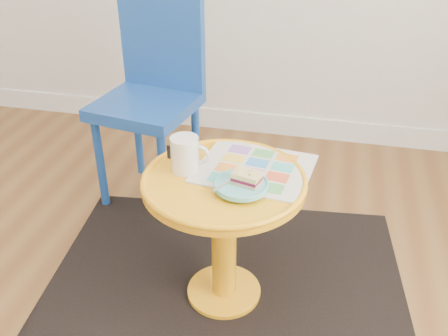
% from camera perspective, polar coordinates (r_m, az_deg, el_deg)
% --- Properties ---
extents(rug, '(1.41, 1.23, 0.01)m').
position_cam_1_polar(rug, '(1.86, 0.00, -14.06)').
color(rug, black).
rests_on(rug, ground).
extents(side_table, '(0.52, 0.52, 0.49)m').
position_cam_1_polar(side_table, '(1.64, 0.00, -5.37)').
color(side_table, '#F5A314').
rests_on(side_table, ground).
extents(chair, '(0.45, 0.45, 0.89)m').
position_cam_1_polar(chair, '(2.21, -8.15, 9.06)').
color(chair, '#17459B').
rests_on(chair, ground).
extents(newspaper, '(0.39, 0.34, 0.01)m').
position_cam_1_polar(newspaper, '(1.61, 3.53, -0.05)').
color(newspaper, silver).
rests_on(newspaper, side_table).
extents(mug, '(0.13, 0.09, 0.12)m').
position_cam_1_polar(mug, '(1.58, -4.41, 1.68)').
color(mug, white).
rests_on(mug, side_table).
extents(plate, '(0.17, 0.17, 0.02)m').
position_cam_1_polar(plate, '(1.50, 1.99, -2.00)').
color(plate, '#60C7CC').
rests_on(plate, newspaper).
extents(cake_slice, '(0.09, 0.08, 0.04)m').
position_cam_1_polar(cake_slice, '(1.48, 2.61, -1.15)').
color(cake_slice, '#D3BC8C').
rests_on(cake_slice, plate).
extents(fork, '(0.08, 0.13, 0.00)m').
position_cam_1_polar(fork, '(1.50, 0.69, -1.49)').
color(fork, silver).
rests_on(fork, plate).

